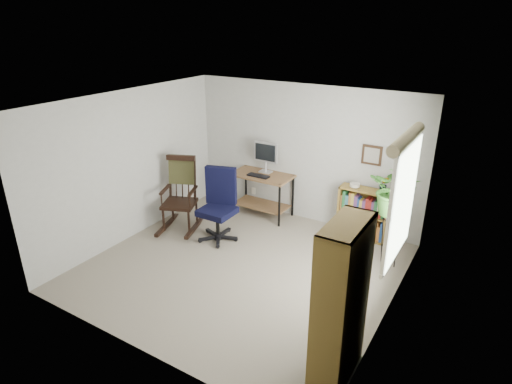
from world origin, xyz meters
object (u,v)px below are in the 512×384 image
Objects in this scene: rocking_chair at (179,194)px; low_bookshelf at (363,213)px; office_chair at (217,206)px; desk at (262,195)px; tall_bookshelf at (341,304)px.

rocking_chair reaches higher than low_bookshelf.
office_chair is 0.79m from rocking_chair.
tall_bookshelf reaches higher than desk.
office_chair is at bearing -22.04° from rocking_chair.
low_bookshelf is (1.86, 0.12, 0.03)m from desk.
desk is 1.53m from rocking_chair.
office_chair is 3.21m from tall_bookshelf.
office_chair is (-0.13, -1.20, 0.21)m from desk.
rocking_chair is 1.50× the size of low_bookshelf.
desk is 1.29× the size of low_bookshelf.
low_bookshelf reaches higher than desk.
desk is 1.22m from office_chair.
office_chair is 2.39m from low_bookshelf.
tall_bookshelf is at bearing -48.37° from rocking_chair.
office_chair reaches higher than low_bookshelf.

